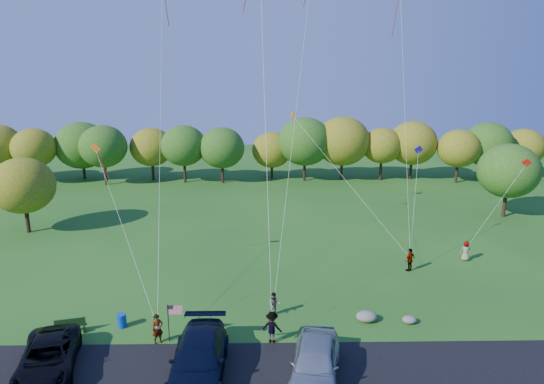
% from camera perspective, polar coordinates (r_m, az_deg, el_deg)
% --- Properties ---
extents(ground, '(140.00, 140.00, 0.00)m').
position_cam_1_polar(ground, '(28.70, -0.17, -16.37)').
color(ground, '#215719').
rests_on(ground, ground).
extents(asphalt_lane, '(44.00, 6.00, 0.06)m').
position_cam_1_polar(asphalt_lane, '(25.33, -0.02, -20.95)').
color(asphalt_lane, black).
rests_on(asphalt_lane, ground).
extents(treeline, '(77.27, 27.62, 8.13)m').
position_cam_1_polar(treeline, '(61.25, -1.15, 4.98)').
color(treeline, '#3A2215').
rests_on(treeline, ground).
extents(minivan_dark, '(3.82, 6.05, 1.56)m').
position_cam_1_polar(minivan_dark, '(27.55, -24.88, -17.24)').
color(minivan_dark, black).
rests_on(minivan_dark, asphalt_lane).
extents(minivan_navy, '(2.63, 6.45, 1.87)m').
position_cam_1_polar(minivan_navy, '(25.08, -8.62, -18.88)').
color(minivan_navy, black).
rests_on(minivan_navy, asphalt_lane).
extents(minivan_silver, '(3.26, 5.96, 1.92)m').
position_cam_1_polar(minivan_silver, '(24.63, 5.11, -19.36)').
color(minivan_silver, '#A8AEB3').
rests_on(minivan_silver, asphalt_lane).
extents(flyer_a, '(0.74, 0.67, 1.71)m').
position_cam_1_polar(flyer_a, '(28.19, -13.31, -15.41)').
color(flyer_a, '#4C4C59').
rests_on(flyer_a, ground).
extents(flyer_b, '(0.78, 0.63, 1.52)m').
position_cam_1_polar(flyer_b, '(30.17, 0.27, -13.08)').
color(flyer_b, '#4C4C59').
rests_on(flyer_b, ground).
extents(flyer_c, '(1.30, 0.97, 1.79)m').
position_cam_1_polar(flyer_c, '(27.56, -0.00, -15.62)').
color(flyer_c, '#4C4C59').
rests_on(flyer_c, ground).
extents(flyer_d, '(1.09, 0.96, 1.76)m').
position_cam_1_polar(flyer_d, '(37.67, 15.93, -7.66)').
color(flyer_d, '#4C4C59').
rests_on(flyer_d, ground).
extents(flyer_e, '(0.88, 0.69, 1.59)m').
position_cam_1_polar(flyer_e, '(41.03, 21.84, -6.45)').
color(flyer_e, '#4C4C59').
rests_on(flyer_e, ground).
extents(park_bench, '(1.65, 0.64, 0.92)m').
position_cam_1_polar(park_bench, '(30.79, -22.60, -14.25)').
color(park_bench, '#133312').
rests_on(park_bench, ground).
extents(trash_barrel, '(0.53, 0.53, 0.80)m').
position_cam_1_polar(trash_barrel, '(30.48, -17.26, -14.25)').
color(trash_barrel, '#0B3CB0').
rests_on(trash_barrel, ground).
extents(flag_assembly, '(0.82, 0.53, 2.21)m').
position_cam_1_polar(flag_assembly, '(27.78, -11.66, -13.93)').
color(flag_assembly, black).
rests_on(flag_assembly, ground).
extents(boulder_near, '(1.26, 0.99, 0.63)m').
position_cam_1_polar(boulder_near, '(30.33, 11.06, -14.17)').
color(boulder_near, '#A09A8B').
rests_on(boulder_near, ground).
extents(boulder_far, '(0.85, 0.71, 0.44)m').
position_cam_1_polar(boulder_far, '(30.76, 15.87, -14.24)').
color(boulder_far, gray).
rests_on(boulder_far, ground).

